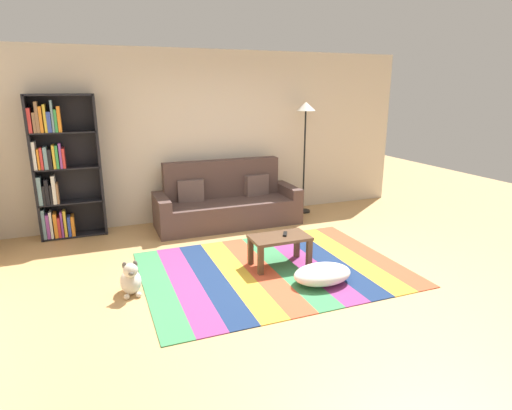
{
  "coord_description": "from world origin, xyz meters",
  "views": [
    {
      "loc": [
        -1.94,
        -4.18,
        2.11
      ],
      "look_at": [
        -0.01,
        0.71,
        0.65
      ],
      "focal_mm": 29.57,
      "sensor_mm": 36.0,
      "label": 1
    }
  ],
  "objects_px": {
    "coffee_table": "(280,242)",
    "standing_lamp": "(305,121)",
    "bookshelf": "(59,169)",
    "pouf": "(322,274)",
    "couch": "(227,203)",
    "tv_remote": "(285,234)",
    "dog": "(131,280)"
  },
  "relations": [
    {
      "from": "bookshelf",
      "to": "tv_remote",
      "type": "bearing_deg",
      "value": -39.53
    },
    {
      "from": "pouf",
      "to": "coffee_table",
      "type": "bearing_deg",
      "value": 110.82
    },
    {
      "from": "couch",
      "to": "tv_remote",
      "type": "distance_m",
      "value": 1.83
    },
    {
      "from": "couch",
      "to": "dog",
      "type": "relative_size",
      "value": 5.69
    },
    {
      "from": "coffee_table",
      "to": "tv_remote",
      "type": "relative_size",
      "value": 4.77
    },
    {
      "from": "couch",
      "to": "coffee_table",
      "type": "distance_m",
      "value": 1.85
    },
    {
      "from": "couch",
      "to": "dog",
      "type": "distance_m",
      "value": 2.57
    },
    {
      "from": "tv_remote",
      "to": "couch",
      "type": "bearing_deg",
      "value": 124.58
    },
    {
      "from": "bookshelf",
      "to": "pouf",
      "type": "relative_size",
      "value": 3.02
    },
    {
      "from": "couch",
      "to": "coffee_table",
      "type": "bearing_deg",
      "value": -87.38
    },
    {
      "from": "bookshelf",
      "to": "coffee_table",
      "type": "height_order",
      "value": "bookshelf"
    },
    {
      "from": "coffee_table",
      "to": "pouf",
      "type": "distance_m",
      "value": 0.69
    },
    {
      "from": "coffee_table",
      "to": "standing_lamp",
      "type": "relative_size",
      "value": 0.38
    },
    {
      "from": "bookshelf",
      "to": "tv_remote",
      "type": "distance_m",
      "value": 3.36
    },
    {
      "from": "coffee_table",
      "to": "bookshelf",
      "type": "bearing_deg",
      "value": 139.26
    },
    {
      "from": "dog",
      "to": "tv_remote",
      "type": "relative_size",
      "value": 2.65
    },
    {
      "from": "coffee_table",
      "to": "pouf",
      "type": "bearing_deg",
      "value": -69.18
    },
    {
      "from": "couch",
      "to": "bookshelf",
      "type": "xyz_separation_m",
      "value": [
        -2.39,
        0.28,
        0.67
      ]
    },
    {
      "from": "pouf",
      "to": "standing_lamp",
      "type": "xyz_separation_m",
      "value": [
        1.13,
        2.62,
        1.46
      ]
    },
    {
      "from": "coffee_table",
      "to": "tv_remote",
      "type": "height_order",
      "value": "tv_remote"
    },
    {
      "from": "bookshelf",
      "to": "pouf",
      "type": "height_order",
      "value": "bookshelf"
    },
    {
      "from": "pouf",
      "to": "dog",
      "type": "height_order",
      "value": "dog"
    },
    {
      "from": "dog",
      "to": "pouf",
      "type": "bearing_deg",
      "value": -14.94
    },
    {
      "from": "coffee_table",
      "to": "dog",
      "type": "xyz_separation_m",
      "value": [
        -1.77,
        -0.09,
        -0.15
      ]
    },
    {
      "from": "coffee_table",
      "to": "standing_lamp",
      "type": "distance_m",
      "value": 2.73
    },
    {
      "from": "bookshelf",
      "to": "standing_lamp",
      "type": "relative_size",
      "value": 1.08
    },
    {
      "from": "couch",
      "to": "dog",
      "type": "height_order",
      "value": "couch"
    },
    {
      "from": "coffee_table",
      "to": "standing_lamp",
      "type": "bearing_deg",
      "value": 55.62
    },
    {
      "from": "standing_lamp",
      "to": "tv_remote",
      "type": "xyz_separation_m",
      "value": [
        -1.29,
        -1.98,
        -1.18
      ]
    },
    {
      "from": "coffee_table",
      "to": "pouf",
      "type": "height_order",
      "value": "coffee_table"
    },
    {
      "from": "coffee_table",
      "to": "dog",
      "type": "bearing_deg",
      "value": -177.12
    },
    {
      "from": "bookshelf",
      "to": "dog",
      "type": "relative_size",
      "value": 5.13
    }
  ]
}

